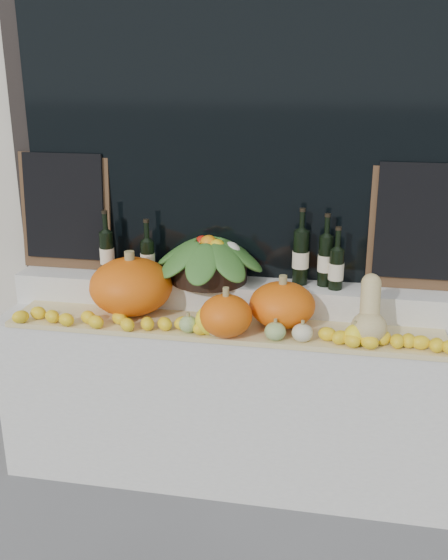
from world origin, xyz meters
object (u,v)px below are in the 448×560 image
at_px(butternut_squash, 369,316).
at_px(produce_bowl, 209,258).
at_px(pumpkin_right, 282,305).
at_px(pumpkin_left, 131,286).
at_px(wine_bottle_tall, 301,257).

distance_m(butternut_squash, produce_bowl, 0.87).
bearing_deg(pumpkin_right, butternut_squash, -13.31).
bearing_deg(pumpkin_left, pumpkin_right, -2.09).
relative_size(pumpkin_left, butternut_squash, 1.39).
bearing_deg(produce_bowl, pumpkin_left, -153.35).
xyz_separation_m(butternut_squash, wine_bottle_tall, (-0.34, 0.34, 0.16)).
relative_size(pumpkin_left, produce_bowl, 0.69).
height_order(pumpkin_right, produce_bowl, produce_bowl).
relative_size(pumpkin_right, produce_bowl, 0.53).
xyz_separation_m(pumpkin_left, pumpkin_right, (0.76, -0.03, -0.03)).
bearing_deg(pumpkin_right, wine_bottle_tall, 75.30).
distance_m(pumpkin_right, wine_bottle_tall, 0.30).
bearing_deg(produce_bowl, butternut_squash, -20.72).
xyz_separation_m(pumpkin_right, butternut_squash, (0.40, -0.10, 0.01)).
height_order(pumpkin_right, wine_bottle_tall, wine_bottle_tall).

